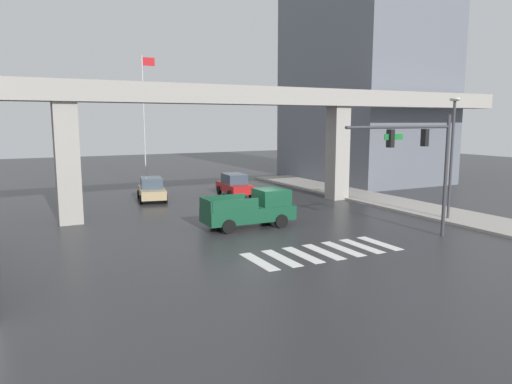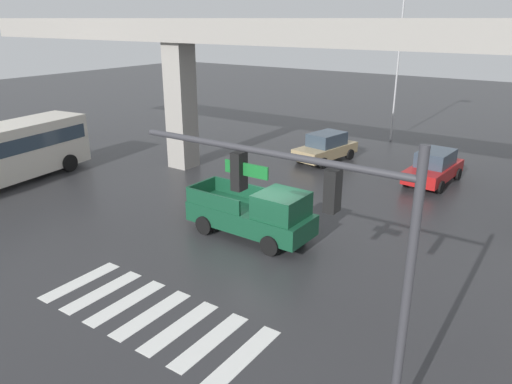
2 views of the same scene
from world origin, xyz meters
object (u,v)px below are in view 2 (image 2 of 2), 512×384
pickup_truck (256,214)px  flagpole (401,44)px  sedan_tan (326,147)px  sedan_red (434,167)px  traffic_signal_mast (325,223)px

pickup_truck → flagpole: bearing=93.6°
pickup_truck → sedan_tan: size_ratio=1.13×
flagpole → sedan_red: bearing=-57.6°
pickup_truck → flagpole: flagpole is taller
pickup_truck → traffic_signal_mast: (6.03, -6.38, 3.40)m
sedan_red → traffic_signal_mast: 17.69m
pickup_truck → sedan_tan: bearing=103.5°
sedan_tan → traffic_signal_mast: size_ratio=0.70×
sedan_tan → traffic_signal_mast: traffic_signal_mast is taller
pickup_truck → sedan_red: size_ratio=1.16×
sedan_tan → flagpole: (1.53, 7.33, 5.70)m
pickup_truck → sedan_red: 11.46m
sedan_tan → sedan_red: 6.55m
sedan_tan → pickup_truck: bearing=-76.5°
sedan_tan → sedan_red: (6.53, -0.53, 0.00)m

